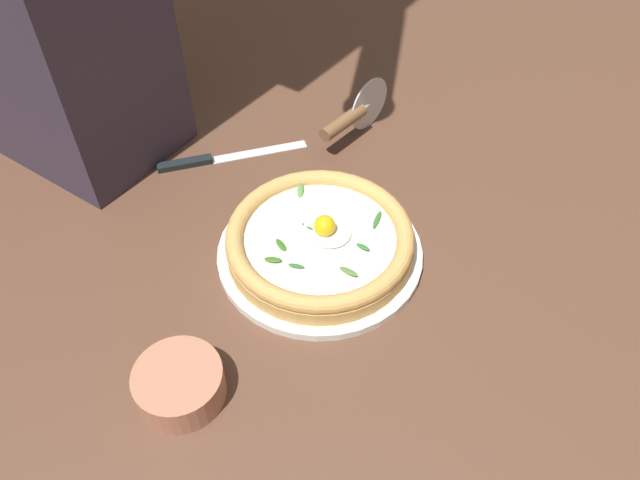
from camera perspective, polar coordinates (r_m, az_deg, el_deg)
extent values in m
cube|color=brown|center=(0.88, 1.53, -0.99)|extent=(2.40, 2.40, 0.03)
cylinder|color=white|center=(0.85, 0.00, -1.19)|extent=(0.28, 0.28, 0.01)
cylinder|color=tan|center=(0.83, 0.00, -0.41)|extent=(0.25, 0.25, 0.02)
torus|color=tan|center=(0.82, 0.00, 0.39)|extent=(0.25, 0.25, 0.02)
cylinder|color=#EDE2CA|center=(0.82, 0.00, 0.20)|extent=(0.21, 0.21, 0.00)
ellipsoid|color=white|center=(0.82, 0.80, 0.79)|extent=(0.07, 0.06, 0.01)
sphere|color=yellow|center=(0.81, 0.54, 1.22)|extent=(0.03, 0.03, 0.03)
ellipsoid|color=#507939|center=(0.78, 2.66, -2.92)|extent=(0.03, 0.01, 0.01)
ellipsoid|color=#2E7532|center=(0.81, 3.99, -0.63)|extent=(0.02, 0.01, 0.01)
ellipsoid|color=#2F6D30|center=(0.79, -2.20, -2.41)|extent=(0.02, 0.02, 0.01)
ellipsoid|color=#31661E|center=(0.81, -3.62, -0.48)|extent=(0.02, 0.01, 0.01)
ellipsoid|color=#336D33|center=(0.84, 5.31, 1.90)|extent=(0.02, 0.03, 0.01)
ellipsoid|color=#356F1F|center=(0.79, -4.38, -1.83)|extent=(0.02, 0.02, 0.00)
ellipsoid|color=#538D45|center=(0.88, -1.82, 4.62)|extent=(0.02, 0.02, 0.01)
ellipsoid|color=#33752D|center=(0.83, -1.15, 1.24)|extent=(0.02, 0.01, 0.01)
cylinder|color=#B67357|center=(0.73, -12.88, -12.89)|extent=(0.10, 0.10, 0.04)
cylinder|color=silver|center=(1.04, 4.59, 12.46)|extent=(0.01, 0.09, 0.09)
cylinder|color=silver|center=(1.04, 4.24, 12.23)|extent=(0.01, 0.02, 0.01)
cylinder|color=brown|center=(1.00, 2.19, 10.86)|extent=(0.03, 0.09, 0.02)
cube|color=silver|center=(1.01, -5.61, 8.15)|extent=(0.09, 0.15, 0.00)
cube|color=black|center=(1.00, -12.40, 6.95)|extent=(0.05, 0.08, 0.01)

